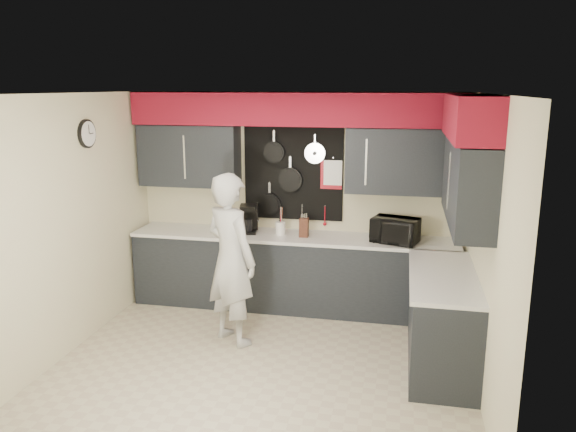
% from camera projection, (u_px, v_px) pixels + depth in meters
% --- Properties ---
extents(ground, '(4.00, 4.00, 0.00)m').
position_uv_depth(ground, '(264.00, 362.00, 5.56)').
color(ground, '#BAB191').
rests_on(ground, ground).
extents(back_wall_assembly, '(4.00, 0.36, 2.60)m').
position_uv_depth(back_wall_assembly, '(296.00, 143.00, 6.62)').
color(back_wall_assembly, beige).
rests_on(back_wall_assembly, ground).
extents(right_wall_assembly, '(0.36, 3.50, 2.60)m').
position_uv_depth(right_wall_assembly, '(470.00, 169.00, 5.00)').
color(right_wall_assembly, beige).
rests_on(right_wall_assembly, ground).
extents(left_wall_assembly, '(0.05, 3.50, 2.60)m').
position_uv_depth(left_wall_assembly, '(72.00, 221.00, 5.66)').
color(left_wall_assembly, beige).
rests_on(left_wall_assembly, ground).
extents(base_cabinets, '(3.95, 2.20, 0.92)m').
position_uv_depth(base_cabinets, '(329.00, 283.00, 6.43)').
color(base_cabinets, black).
rests_on(base_cabinets, ground).
extents(microwave, '(0.59, 0.47, 0.28)m').
position_uv_depth(microwave, '(395.00, 230.00, 6.39)').
color(microwave, black).
rests_on(microwave, base_cabinets).
extents(knife_block, '(0.10, 0.10, 0.22)m').
position_uv_depth(knife_block, '(304.00, 228.00, 6.63)').
color(knife_block, '#391E12').
rests_on(knife_block, base_cabinets).
extents(utensil_crock, '(0.12, 0.12, 0.15)m').
position_uv_depth(utensil_crock, '(280.00, 228.00, 6.74)').
color(utensil_crock, white).
rests_on(utensil_crock, base_cabinets).
extents(coffee_maker, '(0.23, 0.27, 0.35)m').
position_uv_depth(coffee_maker, '(249.00, 218.00, 6.82)').
color(coffee_maker, black).
rests_on(coffee_maker, base_cabinets).
extents(person, '(0.80, 0.73, 1.82)m').
position_uv_depth(person, '(231.00, 259.00, 5.82)').
color(person, '#B5B5B2').
rests_on(person, ground).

